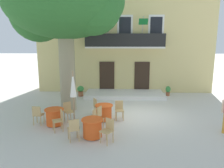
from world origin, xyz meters
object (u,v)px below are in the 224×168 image
object	(u,v)px
cafe_table_front	(104,112)
cafe_chair_middle_1	(68,110)
cafe_chair_near_tree_0	(97,118)
cafe_chair_middle_2	(38,114)
ground_planter_right	(168,90)
cafe_chair_near_tree_1	(74,128)
cafe_table_near_tree	(92,128)
cafe_chair_near_tree_2	(108,129)
cafe_chair_front_1	(97,106)
plane_tree	(63,6)
cafe_umbrella	(73,92)
cafe_chair_front_2	(97,115)
cafe_table_middle	(54,117)
ground_planter_left	(81,90)
cafe_chair_middle_0	(59,119)
cafe_chair_front_0	(119,109)

from	to	relation	value
cafe_table_front	cafe_chair_middle_1	bearing A→B (deg)	-175.17
cafe_chair_near_tree_0	cafe_chair_middle_2	xyz separation A→B (m)	(-2.73, 0.41, 0.00)
ground_planter_right	cafe_chair_near_tree_1	bearing A→B (deg)	-125.24
cafe_table_near_tree	cafe_chair_near_tree_2	distance (m)	0.77
cafe_chair_middle_1	cafe_chair_front_1	distance (m)	1.50
cafe_chair_middle_2	cafe_table_near_tree	bearing A→B (deg)	-23.77
plane_tree	cafe_umbrella	world-z (taller)	plane_tree
cafe_chair_near_tree_2	cafe_umbrella	world-z (taller)	cafe_umbrella
cafe_chair_middle_2	cafe_chair_front_2	world-z (taller)	same
cafe_chair_middle_1	cafe_chair_middle_2	world-z (taller)	same
cafe_table_front	cafe_table_middle	bearing A→B (deg)	-162.16
cafe_table_near_tree	cafe_chair_near_tree_1	xyz separation A→B (m)	(-0.66, -0.37, 0.14)
cafe_chair_middle_2	ground_planter_left	xyz separation A→B (m)	(0.95, 5.29, -0.12)
cafe_chair_near_tree_2	cafe_table_near_tree	bearing A→B (deg)	148.02
cafe_table_front	ground_planter_left	bearing A→B (deg)	113.61
cafe_chair_front_2	cafe_table_near_tree	bearing A→B (deg)	-93.29
cafe_table_near_tree	ground_planter_left	distance (m)	6.67
cafe_chair_middle_1	cafe_chair_near_tree_2	bearing A→B (deg)	-46.73
cafe_table_near_tree	cafe_umbrella	bearing A→B (deg)	138.60
cafe_chair_middle_0	cafe_umbrella	world-z (taller)	cafe_umbrella
cafe_table_near_tree	cafe_table_middle	world-z (taller)	same
cafe_chair_near_tree_0	plane_tree	bearing A→B (deg)	125.71
cafe_chair_near_tree_2	cafe_umbrella	xyz separation A→B (m)	(-1.53, 1.18, 1.14)
plane_tree	cafe_chair_middle_1	world-z (taller)	plane_tree
cafe_chair_middle_1	cafe_chair_front_2	bearing A→B (deg)	-21.47
cafe_table_front	cafe_chair_near_tree_0	bearing A→B (deg)	-100.52
cafe_chair_middle_0	cafe_chair_middle_2	world-z (taller)	same
cafe_chair_middle_2	cafe_chair_front_1	xyz separation A→B (m)	(2.54, 1.37, 0.00)
cafe_chair_near_tree_1	cafe_chair_near_tree_2	world-z (taller)	same
cafe_chair_front_1	cafe_table_middle	bearing A→B (deg)	-143.13
cafe_chair_front_2	ground_planter_left	distance (m)	5.56
cafe_chair_near_tree_2	ground_planter_left	size ratio (longest dim) A/B	1.25
cafe_chair_middle_2	cafe_chair_front_0	xyz separation A→B (m)	(3.68, 0.90, 0.00)
cafe_table_near_tree	cafe_umbrella	distance (m)	1.74
cafe_chair_front_1	cafe_table_front	bearing A→B (deg)	-57.31
cafe_table_near_tree	cafe_chair_middle_1	xyz separation A→B (m)	(-1.38, 1.75, 0.14)
cafe_table_near_tree	cafe_chair_middle_2	xyz separation A→B (m)	(-2.64, 1.16, 0.14)
cafe_chair_near_tree_1	cafe_table_middle	world-z (taller)	cafe_chair_near_tree_1
cafe_table_middle	plane_tree	bearing A→B (deg)	89.84
cafe_chair_middle_1	cafe_table_front	bearing A→B (deg)	4.83
cafe_chair_middle_2	cafe_chair_near_tree_2	bearing A→B (deg)	-25.47
cafe_table_middle	cafe_chair_front_2	world-z (taller)	cafe_chair_front_2
cafe_chair_middle_0	cafe_table_front	bearing A→B (deg)	36.89
cafe_chair_near_tree_0	cafe_chair_front_0	distance (m)	1.62
cafe_chair_front_0	cafe_chair_front_2	bearing A→B (deg)	-137.93
cafe_chair_middle_1	cafe_chair_middle_2	xyz separation A→B (m)	(-1.25, -0.59, 0.00)
cafe_chair_front_2	cafe_chair_middle_1	bearing A→B (deg)	158.53
cafe_chair_front_2	cafe_umbrella	size ratio (longest dim) A/B	0.36
cafe_chair_middle_2	cafe_chair_front_1	distance (m)	2.88
cafe_chair_near_tree_1	cafe_chair_near_tree_2	size ratio (longest dim) A/B	1.00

